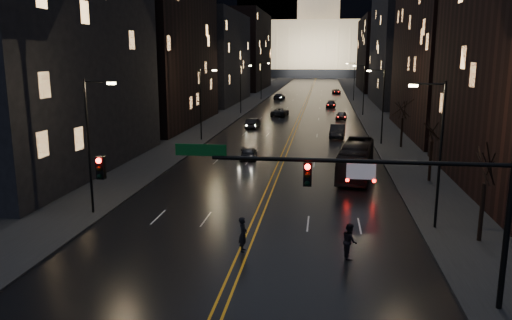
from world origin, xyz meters
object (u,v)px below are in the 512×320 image
at_px(oncoming_car_a, 248,153).
at_px(pedestrian_a, 243,234).
at_px(receding_car_a, 337,131).
at_px(bus, 356,160).
at_px(pedestrian_b, 350,241).
at_px(traffic_signal, 366,188).
at_px(oncoming_car_b, 253,123).

xyz_separation_m(oncoming_car_a, pedestrian_a, (3.37, -24.21, 0.27)).
xyz_separation_m(oncoming_car_a, receding_car_a, (9.33, 15.53, 0.16)).
bearing_deg(receding_car_a, bus, -82.89).
xyz_separation_m(receding_car_a, pedestrian_b, (-0.30, -39.90, 0.09)).
bearing_deg(receding_car_a, pedestrian_b, -86.30).
bearing_deg(pedestrian_a, receding_car_a, -11.19).
relative_size(traffic_signal, oncoming_car_b, 3.86).
height_order(traffic_signal, receding_car_a, traffic_signal).
relative_size(bus, oncoming_car_a, 2.58).
height_order(oncoming_car_a, receding_car_a, receding_car_a).
xyz_separation_m(oncoming_car_b, pedestrian_a, (6.11, -46.65, 0.23)).
bearing_deg(traffic_signal, receding_car_a, 89.98).
distance_m(oncoming_car_b, receding_car_a, 13.91).
xyz_separation_m(traffic_signal, pedestrian_b, (-0.29, 4.84, -4.15)).
relative_size(oncoming_car_a, pedestrian_a, 2.13).
distance_m(bus, oncoming_car_b, 31.16).
height_order(oncoming_car_b, pedestrian_a, pedestrian_a).
height_order(traffic_signal, pedestrian_a, traffic_signal).
bearing_deg(bus, receding_car_a, 100.83).
relative_size(pedestrian_a, pedestrian_b, 1.02).
bearing_deg(pedestrian_a, pedestrian_b, -94.29).
relative_size(bus, pedestrian_a, 5.48).
relative_size(bus, pedestrian_b, 5.58).
xyz_separation_m(traffic_signal, pedestrian_a, (-5.95, 5.00, -4.14)).
bearing_deg(oncoming_car_b, oncoming_car_a, 100.21).
distance_m(receding_car_a, pedestrian_a, 40.18).
bearing_deg(receding_car_a, oncoming_car_b, 154.33).
bearing_deg(oncoming_car_b, traffic_signal, 106.38).
bearing_deg(pedestrian_a, oncoming_car_a, 5.26).
xyz_separation_m(oncoming_car_a, pedestrian_b, (9.02, -24.37, 0.25)).
distance_m(receding_car_a, pedestrian_b, 39.90).
height_order(pedestrian_a, pedestrian_b, pedestrian_a).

